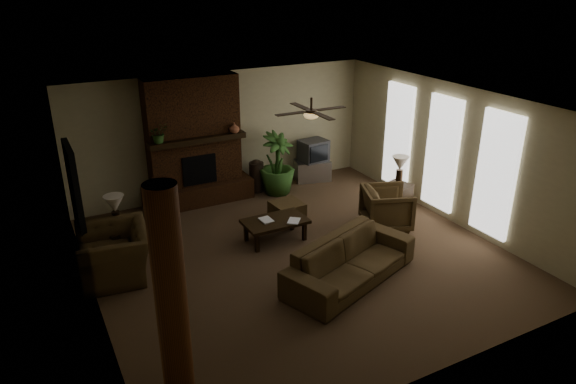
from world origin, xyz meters
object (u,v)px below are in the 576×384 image
coffee_table (275,223)px  log_column (171,301)px  lamp_right (400,165)px  side_table_right (397,196)px  floor_vase (256,174)px  lamp_left (115,206)px  tv_stand (312,170)px  ottoman (287,211)px  armchair_left (113,245)px  sofa (351,254)px  armchair_right (387,206)px  floor_plant (277,176)px  side_table_left (119,242)px

coffee_table → log_column: bearing=-132.4°
log_column → lamp_right: bearing=28.6°
side_table_right → floor_vase: bearing=134.6°
coffee_table → lamp_left: bearing=165.0°
floor_vase → lamp_left: size_ratio=1.18×
tv_stand → lamp_right: (0.76, -2.36, 0.75)m
ottoman → lamp_right: bearing=-14.0°
armchair_left → lamp_left: size_ratio=2.01×
sofa → coffee_table: (-0.46, 1.85, -0.12)m
sofa → armchair_right: size_ratio=2.70×
ottoman → coffee_table: bearing=-132.1°
sofa → floor_plant: bearing=60.9°
floor_plant → lamp_left: size_ratio=2.22×
armchair_left → floor_plant: armchair_left is taller
log_column → tv_stand: bearing=47.5°
log_column → armchair_left: 3.35m
side_table_left → lamp_right: (5.77, -0.70, 0.73)m
tv_stand → lamp_left: size_ratio=1.31×
ottoman → side_table_left: size_ratio=1.09×
log_column → tv_stand: (5.09, 5.55, -1.15)m
tv_stand → floor_plant: 1.20m
coffee_table → side_table_left: 2.88m
armchair_left → side_table_left: armchair_left is taller
log_column → coffee_table: bearing=47.6°
log_column → tv_stand: 7.62m
sofa → lamp_left: bearing=121.3°
coffee_table → lamp_left: size_ratio=1.85×
armchair_left → coffee_table: bearing=94.0°
armchair_right → log_column: bearing=138.6°
log_column → floor_plant: log_column is taller
floor_plant → ottoman: bearing=-109.1°
armchair_right → lamp_right: bearing=-29.8°
coffee_table → lamp_left: (-2.76, 0.74, 0.63)m
log_column → side_table_right: (5.86, 3.22, -1.12)m
armchair_left → tv_stand: armchair_left is taller
tv_stand → side_table_right: 2.46m
armchair_left → armchair_right: 5.22m
log_column → floor_vase: size_ratio=3.64×
armchair_right → lamp_right: 1.13m
armchair_right → floor_plant: armchair_right is taller
floor_vase → floor_plant: 0.50m
armchair_right → side_table_left: bearing=96.9°
sofa → ottoman: 2.55m
log_column → armchair_left: (-0.11, 3.24, -0.83)m
armchair_right → coffee_table: bearing=98.0°
tv_stand → floor_plant: floor_plant is taller
log_column → side_table_left: 4.05m
armchair_left → armchair_right: bearing=89.1°
sofa → armchair_right: bearing=16.8°
sofa → lamp_left: 4.16m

